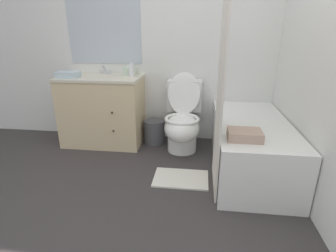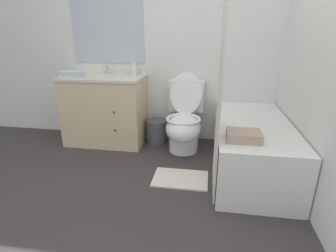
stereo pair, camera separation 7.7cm
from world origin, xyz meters
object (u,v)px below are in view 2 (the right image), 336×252
bath_mat (180,179)px  bathtub (251,146)px  toilet (184,122)px  hand_towel_folded (71,74)px  vanity_cabinet (106,109)px  wastebasket (156,131)px  sink_faucet (108,71)px  tissue_box (133,71)px  soap_dispenser (134,69)px  bath_towel_folded (244,136)px

bath_mat → bathtub: bearing=25.0°
toilet → hand_towel_folded: bearing=-177.8°
vanity_cabinet → wastebasket: size_ratio=3.28×
vanity_cabinet → wastebasket: (0.63, 0.06, -0.28)m
bath_mat → toilet: bearing=93.3°
sink_faucet → hand_towel_folded: size_ratio=0.57×
vanity_cabinet → tissue_box: size_ratio=6.81×
toilet → bath_mat: toilet is taller
toilet → wastebasket: 0.44m
vanity_cabinet → toilet: 1.00m
sink_faucet → vanity_cabinet: bearing=-90.0°
sink_faucet → wastebasket: 0.97m
sink_faucet → soap_dispenser: soap_dispenser is taller
tissue_box → soap_dispenser: 0.14m
bathtub → soap_dispenser: bearing=159.5°
vanity_cabinet → bathtub: 1.77m
vanity_cabinet → bathtub: vanity_cabinet is taller
soap_dispenser → hand_towel_folded: size_ratio=0.73×
tissue_box → bath_mat: tissue_box is taller
vanity_cabinet → bath_mat: size_ratio=1.86×
sink_faucet → tissue_box: bearing=-4.0°
bathtub → tissue_box: 1.64m
soap_dispenser → hand_towel_folded: 0.72m
vanity_cabinet → hand_towel_folded: size_ratio=3.89×
tissue_box → bath_mat: (0.71, -0.93, -0.88)m
soap_dispenser → bath_towel_folded: bearing=-39.6°
vanity_cabinet → sink_faucet: size_ratio=6.83×
bathtub → wastebasket: size_ratio=4.99×
hand_towel_folded → soap_dispenser: bearing=13.7°
toilet → tissue_box: bearing=159.9°
bathtub → sink_faucet: bearing=159.3°
bath_mat → hand_towel_folded: bearing=154.6°
vanity_cabinet → soap_dispenser: bearing=4.6°
hand_towel_folded → bath_mat: bearing=-25.4°
toilet → bath_towel_folded: toilet is taller
bath_towel_folded → soap_dispenser: bearing=140.4°
toilet → bathtub: 0.81m
sink_faucet → bath_mat: (1.03, -0.96, -0.87)m
bath_mat → sink_faucet: bearing=137.1°
sink_faucet → tissue_box: 0.32m
bathtub → wastebasket: bearing=154.0°
bath_towel_folded → vanity_cabinet: bearing=148.8°
vanity_cabinet → soap_dispenser: soap_dispenser is taller
soap_dispenser → bathtub: bearing=-20.5°
vanity_cabinet → bath_mat: bearing=-37.1°
tissue_box → bath_mat: 1.47m
sink_faucet → tissue_box: sink_faucet is taller
wastebasket → bath_mat: (0.40, -0.84, -0.14)m
toilet → wastebasket: bearing=157.9°
wastebasket → bathtub: bearing=-26.0°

